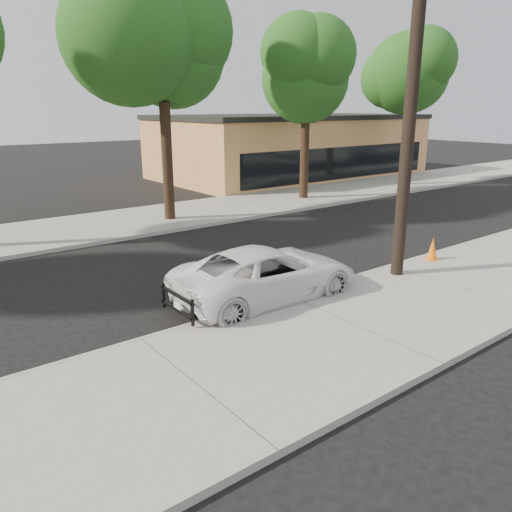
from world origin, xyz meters
The scene contains 11 objects.
ground centered at (0.00, 0.00, 0.00)m, with size 120.00×120.00×0.00m, color black.
near_sidewalk centered at (0.00, -4.30, 0.07)m, with size 90.00×4.40×0.15m, color gray.
far_sidewalk centered at (0.00, 8.50, 0.07)m, with size 90.00×5.00×0.15m, color gray.
curb_near centered at (0.00, -2.10, 0.07)m, with size 90.00×0.12×0.16m, color #9E9B93.
building_main centered at (16.00, 16.00, 2.00)m, with size 18.00×10.00×4.00m, color #B7834C.
utility_pole centered at (3.60, -2.70, 4.70)m, with size 1.40×0.34×9.00m.
tree_c centered at (2.22, 7.64, 6.91)m, with size 4.96×4.80×9.55m.
tree_d centered at (10.20, 7.95, 6.37)m, with size 4.50×4.35×8.75m.
tree_e centered at (18.21, 7.74, 6.70)m, with size 4.80×4.65×9.25m.
police_cruiser centered at (-0.33, -1.67, 0.68)m, with size 2.26×4.91×1.36m, color white.
traffic_cone centered at (5.61, -2.50, 0.48)m, with size 0.45×0.45×0.69m.
Camera 1 is at (-7.81, -10.93, 4.71)m, focal length 35.00 mm.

